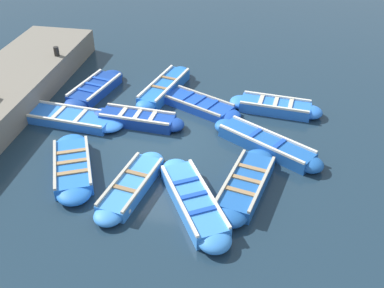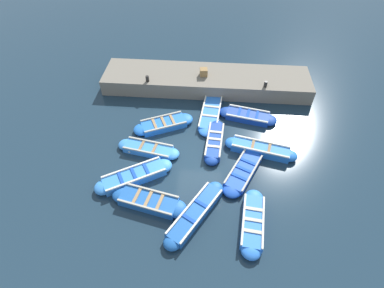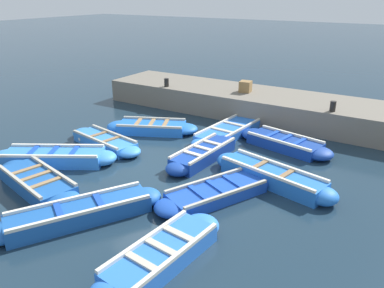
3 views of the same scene
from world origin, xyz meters
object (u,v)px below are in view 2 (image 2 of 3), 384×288
boat_end_of_row (211,113)px  wooden_crate (204,72)px  boat_mid_row (148,149)px  boat_broadside (260,149)px  buoy_orange_near (130,151)px  boat_stern_in (248,116)px  boat_far_corner (164,124)px  boat_outer_right (134,176)px  boat_drifting (195,213)px  boat_tucked (253,222)px  boat_bow_out (243,171)px  bollard_north (147,79)px  bollard_mid_north (266,84)px  boat_alongside (215,142)px  boat_near_quay (149,201)px

boat_end_of_row → wooden_crate: size_ratio=8.79×
boat_mid_row → boat_broadside: bearing=94.1°
buoy_orange_near → boat_end_of_row: bearing=129.0°
boat_stern_in → boat_far_corner: 4.73m
boat_outer_right → boat_mid_row: size_ratio=1.09×
boat_drifting → wooden_crate: bearing=-179.1°
boat_end_of_row → buoy_orange_near: boat_end_of_row is taller
boat_tucked → boat_bow_out: 2.69m
boat_outer_right → bollard_north: bollard_north is taller
boat_broadside → boat_end_of_row: (-2.66, -2.60, -0.06)m
bollard_mid_north → boat_mid_row: bearing=-52.1°
boat_alongside → bollard_mid_north: bearing=144.9°
boat_broadside → boat_drifting: bearing=-37.6°
boat_tucked → buoy_orange_near: size_ratio=12.94×
boat_mid_row → boat_tucked: bearing=53.3°
boat_broadside → bollard_mid_north: bollard_mid_north is taller
boat_stern_in → boat_near_quay: 7.53m
boat_near_quay → buoy_orange_near: 3.28m
boat_near_quay → boat_end_of_row: bearing=158.1°
boat_outer_right → bollard_mid_north: bearing=135.4°
boat_broadside → boat_end_of_row: 3.71m
boat_outer_right → boat_end_of_row: bearing=145.2°
boat_alongside → bollard_mid_north: size_ratio=9.31×
boat_mid_row → wooden_crate: bearing=156.5°
boat_near_quay → bollard_north: bollard_north is taller
boat_near_quay → boat_tucked: bearing=81.6°
boat_end_of_row → bollard_north: bearing=-113.8°
boat_tucked → boat_outer_right: 5.67m
boat_broadside → bollard_mid_north: size_ratio=10.56×
boat_mid_row → bollard_mid_north: 7.80m
boat_alongside → boat_far_corner: size_ratio=0.95×
bollard_mid_north → boat_far_corner: bearing=-63.0°
boat_alongside → boat_mid_row: bearing=-76.8°
boat_outer_right → boat_far_corner: (-3.67, 0.84, -0.02)m
boat_bow_out → buoy_orange_near: bearing=-99.0°
boat_end_of_row → wooden_crate: (-2.60, -0.56, 1.02)m
boat_tucked → boat_alongside: size_ratio=1.01×
boat_broadside → bollard_mid_north: 4.48m
boat_outer_right → boat_mid_row: (-1.78, 0.34, -0.03)m
bollard_north → buoy_orange_near: (4.89, -0.09, -0.99)m
boat_drifting → bollard_north: (-8.26, -3.45, 0.93)m
boat_far_corner → wooden_crate: size_ratio=7.68×
boat_tucked → bollard_north: size_ratio=9.43×
boat_stern_in → boat_far_corner: (1.05, -4.62, 0.00)m
boat_far_corner → buoy_orange_near: 2.48m
boat_bow_out → boat_alongside: boat_alongside is taller
boat_end_of_row → boat_tucked: bearing=16.1°
boat_stern_in → boat_alongside: boat_alongside is taller
boat_broadside → boat_alongside: (-0.37, -2.32, -0.02)m
boat_broadside → boat_stern_in: (-2.54, -0.51, -0.03)m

